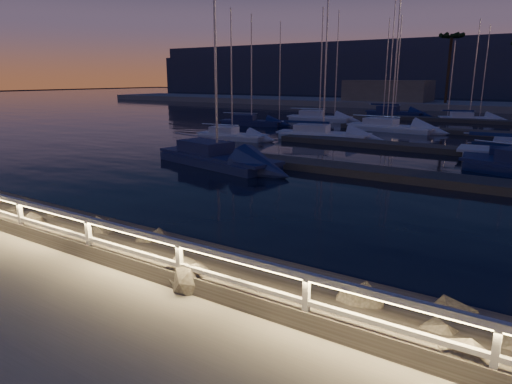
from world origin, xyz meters
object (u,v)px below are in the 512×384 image
(sailboat_k, at_px, (389,126))
(sailboat_m, at_px, (393,112))
(sailboat_j, at_px, (321,134))
(guard_rail, at_px, (143,243))
(sailboat_i, at_px, (318,117))
(sailboat_a, at_px, (231,135))
(sailboat_e, at_px, (250,121))
(sailboat_b, at_px, (215,156))
(sailboat_n, at_px, (468,118))

(sailboat_k, height_order, sailboat_m, sailboat_k)
(sailboat_m, bearing_deg, sailboat_j, -84.43)
(sailboat_m, bearing_deg, guard_rail, -77.71)
(sailboat_j, relative_size, sailboat_m, 1.02)
(sailboat_i, bearing_deg, sailboat_j, -73.38)
(sailboat_a, xyz_separation_m, sailboat_e, (-4.97, 10.25, 0.02))
(sailboat_a, height_order, sailboat_m, sailboat_m)
(guard_rail, xyz_separation_m, sailboat_e, (-19.91, 33.82, -0.96))
(sailboat_j, height_order, sailboat_k, sailboat_k)
(sailboat_a, bearing_deg, sailboat_k, 48.50)
(sailboat_a, bearing_deg, sailboat_e, 108.72)
(sailboat_k, bearing_deg, sailboat_a, -119.90)
(sailboat_j, bearing_deg, sailboat_a, -154.90)
(guard_rail, xyz_separation_m, sailboat_j, (-8.86, 27.92, -0.94))
(sailboat_a, height_order, sailboat_e, sailboat_e)
(guard_rail, xyz_separation_m, sailboat_i, (-16.04, 42.27, -0.92))
(sailboat_e, height_order, sailboat_i, sailboat_i)
(sailboat_e, distance_m, sailboat_m, 22.96)
(sailboat_b, bearing_deg, sailboat_i, 116.34)
(sailboat_b, height_order, sailboat_m, sailboat_b)
(sailboat_e, distance_m, sailboat_n, 25.72)
(sailboat_e, bearing_deg, sailboat_a, -80.25)
(sailboat_e, xyz_separation_m, sailboat_j, (11.05, -5.90, 0.02))
(sailboat_i, xyz_separation_m, sailboat_j, (7.18, -14.35, -0.02))
(sailboat_i, height_order, sailboat_n, sailboat_i)
(sailboat_b, relative_size, sailboat_k, 1.05)
(sailboat_i, relative_size, sailboat_n, 1.11)
(sailboat_n, bearing_deg, sailboat_m, 140.79)
(guard_rail, height_order, sailboat_b, sailboat_b)
(sailboat_a, relative_size, sailboat_k, 0.73)
(sailboat_m, relative_size, sailboat_n, 1.13)
(sailboat_b, height_order, sailboat_j, sailboat_b)
(guard_rail, distance_m, sailboat_k, 37.24)
(guard_rail, height_order, sailboat_k, sailboat_k)
(guard_rail, height_order, sailboat_i, sailboat_i)
(sailboat_a, bearing_deg, sailboat_i, 86.22)
(sailboat_i, xyz_separation_m, sailboat_n, (14.69, 9.36, -0.05))
(sailboat_b, bearing_deg, sailboat_j, 101.42)
(sailboat_j, distance_m, sailboat_k, 9.31)
(guard_rail, relative_size, sailboat_n, 3.89)
(sailboat_e, relative_size, sailboat_i, 0.89)
(guard_rail, bearing_deg, sailboat_i, 110.78)
(sailboat_b, distance_m, sailboat_n, 38.31)
(sailboat_k, bearing_deg, sailboat_j, -103.93)
(sailboat_b, bearing_deg, sailboat_m, 105.25)
(sailboat_e, bearing_deg, sailboat_b, -77.43)
(sailboat_b, height_order, sailboat_k, sailboat_b)
(sailboat_k, distance_m, sailboat_n, 15.56)
(guard_rail, height_order, sailboat_j, sailboat_j)
(sailboat_b, bearing_deg, sailboat_n, 90.82)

